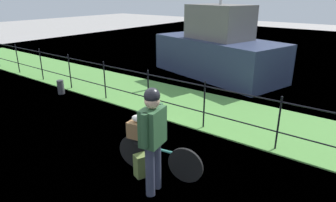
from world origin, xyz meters
TOP-DOWN VIEW (x-y plane):
  - ground_plane at (0.00, 0.00)m, footprint 60.00×60.00m
  - grass_strip at (0.00, 3.36)m, footprint 27.00×2.40m
  - harbor_water at (0.00, 9.53)m, footprint 30.00×30.00m
  - iron_fence at (0.00, 2.35)m, footprint 18.04×0.04m
  - bicycle_main at (1.14, 0.32)m, footprint 1.55×0.34m
  - wooden_crate at (0.80, 0.26)m, footprint 0.42×0.31m
  - terrier_dog at (0.82, 0.27)m, footprint 0.32×0.19m
  - cyclist_person at (1.39, -0.09)m, footprint 0.33×0.53m
  - backpack_on_paving at (0.97, 0.13)m, footprint 0.27×0.33m
  - mooring_bollard at (-3.91, 1.85)m, footprint 0.20×0.20m
  - moored_boat_near at (-1.19, 6.66)m, footprint 5.25×3.33m

SIDE VIEW (x-z plane):
  - ground_plane at x=0.00m, z-range 0.00..0.00m
  - harbor_water at x=0.00m, z-range 0.00..0.00m
  - grass_strip at x=0.00m, z-range 0.00..0.03m
  - backpack_on_paving at x=0.97m, z-range 0.00..0.40m
  - mooring_bollard at x=-3.91m, z-range 0.00..0.42m
  - bicycle_main at x=1.14m, z-range 0.02..0.62m
  - iron_fence at x=0.00m, z-range 0.09..1.20m
  - wooden_crate at x=0.80m, z-range 0.60..0.88m
  - moored_boat_near at x=-1.19m, z-range -1.12..3.01m
  - terrier_dog at x=0.82m, z-range 0.87..1.05m
  - cyclist_person at x=1.39m, z-range 0.16..1.84m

